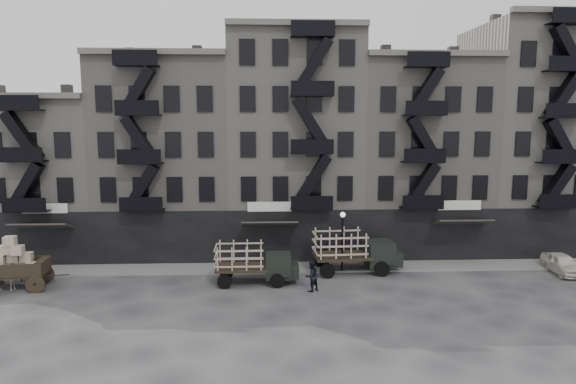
{
  "coord_description": "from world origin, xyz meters",
  "views": [
    {
      "loc": [
        -2.3,
        -31.76,
        10.67
      ],
      "look_at": [
        -0.7,
        4.0,
        5.49
      ],
      "focal_mm": 32.0,
      "sensor_mm": 36.0,
      "label": 1
    }
  ],
  "objects_px": {
    "pedestrian_mid": "(311,276)",
    "stake_truck_east": "(354,248)",
    "wagon": "(13,259)",
    "pedestrian_west": "(24,268)",
    "stake_truck_west": "(254,260)",
    "horse": "(4,280)",
    "car_east": "(562,264)"
  },
  "relations": [
    {
      "from": "horse",
      "to": "pedestrian_west",
      "type": "relative_size",
      "value": 1.01
    },
    {
      "from": "stake_truck_west",
      "to": "pedestrian_west",
      "type": "relative_size",
      "value": 3.07
    },
    {
      "from": "stake_truck_east",
      "to": "pedestrian_west",
      "type": "bearing_deg",
      "value": 178.43
    },
    {
      "from": "stake_truck_east",
      "to": "car_east",
      "type": "xyz_separation_m",
      "value": [
        14.4,
        -0.81,
        -1.05
      ]
    },
    {
      "from": "car_east",
      "to": "pedestrian_mid",
      "type": "bearing_deg",
      "value": -166.69
    },
    {
      "from": "pedestrian_west",
      "to": "car_east",
      "type": "bearing_deg",
      "value": -41.91
    },
    {
      "from": "car_east",
      "to": "pedestrian_west",
      "type": "relative_size",
      "value": 2.27
    },
    {
      "from": "pedestrian_west",
      "to": "wagon",
      "type": "bearing_deg",
      "value": -126.21
    },
    {
      "from": "car_east",
      "to": "pedestrian_mid",
      "type": "distance_m",
      "value": 17.98
    },
    {
      "from": "wagon",
      "to": "stake_truck_west",
      "type": "height_order",
      "value": "wagon"
    },
    {
      "from": "stake_truck_west",
      "to": "pedestrian_mid",
      "type": "bearing_deg",
      "value": -26.18
    },
    {
      "from": "horse",
      "to": "pedestrian_mid",
      "type": "distance_m",
      "value": 19.04
    },
    {
      "from": "horse",
      "to": "stake_truck_east",
      "type": "xyz_separation_m",
      "value": [
        22.35,
        2.99,
        0.98
      ]
    },
    {
      "from": "stake_truck_east",
      "to": "pedestrian_west",
      "type": "relative_size",
      "value": 3.52
    },
    {
      "from": "horse",
      "to": "stake_truck_west",
      "type": "height_order",
      "value": "stake_truck_west"
    },
    {
      "from": "horse",
      "to": "car_east",
      "type": "xyz_separation_m",
      "value": [
        36.75,
        2.18,
        -0.07
      ]
    },
    {
      "from": "stake_truck_east",
      "to": "pedestrian_mid",
      "type": "relative_size",
      "value": 3.17
    },
    {
      "from": "stake_truck_west",
      "to": "pedestrian_mid",
      "type": "relative_size",
      "value": 2.76
    },
    {
      "from": "pedestrian_mid",
      "to": "stake_truck_west",
      "type": "bearing_deg",
      "value": -61.63
    },
    {
      "from": "stake_truck_west",
      "to": "pedestrian_west",
      "type": "height_order",
      "value": "stake_truck_west"
    },
    {
      "from": "horse",
      "to": "car_east",
      "type": "relative_size",
      "value": 0.44
    },
    {
      "from": "wagon",
      "to": "stake_truck_west",
      "type": "xyz_separation_m",
      "value": [
        15.05,
        0.43,
        -0.4
      ]
    },
    {
      "from": "stake_truck_west",
      "to": "pedestrian_west",
      "type": "xyz_separation_m",
      "value": [
        -15.21,
        1.2,
        -0.65
      ]
    },
    {
      "from": "car_east",
      "to": "pedestrian_mid",
      "type": "height_order",
      "value": "pedestrian_mid"
    },
    {
      "from": "horse",
      "to": "wagon",
      "type": "height_order",
      "value": "wagon"
    },
    {
      "from": "stake_truck_west",
      "to": "pedestrian_mid",
      "type": "xyz_separation_m",
      "value": [
        3.59,
        -1.74,
        -0.56
      ]
    },
    {
      "from": "pedestrian_mid",
      "to": "wagon",
      "type": "bearing_deg",
      "value": -39.83
    },
    {
      "from": "car_east",
      "to": "wagon",
      "type": "bearing_deg",
      "value": -173.65
    },
    {
      "from": "pedestrian_mid",
      "to": "stake_truck_east",
      "type": "bearing_deg",
      "value": -166.9
    },
    {
      "from": "horse",
      "to": "pedestrian_west",
      "type": "distance_m",
      "value": 2.13
    },
    {
      "from": "stake_truck_east",
      "to": "car_east",
      "type": "relative_size",
      "value": 1.55
    },
    {
      "from": "car_east",
      "to": "pedestrian_west",
      "type": "bearing_deg",
      "value": -176.21
    }
  ]
}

